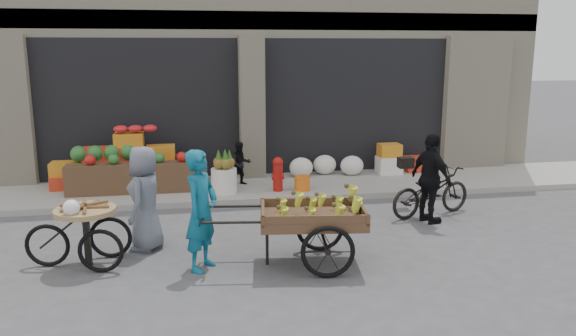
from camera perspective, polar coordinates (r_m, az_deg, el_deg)
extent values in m
plane|color=#424244|center=(8.23, 0.57, -9.33)|extent=(80.00, 80.00, 0.00)
cube|color=gray|center=(12.08, -3.09, -2.02)|extent=(18.00, 2.20, 0.12)
cube|color=beige|center=(15.80, -5.17, 13.86)|extent=(14.00, 6.00, 7.00)
cube|color=gray|center=(12.97, -4.00, 14.71)|extent=(14.00, 0.30, 0.40)
cube|color=black|center=(13.63, -14.64, 6.10)|extent=(4.40, 1.60, 3.10)
cube|color=black|center=(14.15, 5.90, 6.63)|extent=(4.40, 1.60, 3.10)
cube|color=beige|center=(12.83, -3.77, 6.11)|extent=(0.55, 0.80, 3.22)
cube|color=brown|center=(11.81, -15.02, -0.96)|extent=(2.80, 0.45, 0.60)
sphere|color=#1E5923|center=(12.29, -18.20, 1.44)|extent=(0.34, 0.34, 0.34)
cylinder|color=silver|center=(11.46, -6.52, -1.28)|extent=(0.52, 0.52, 0.50)
cylinder|color=#A5140F|center=(11.52, -1.04, -0.97)|extent=(0.20, 0.20, 0.56)
sphere|color=#A5140F|center=(11.45, -1.04, 0.59)|extent=(0.22, 0.22, 0.22)
cylinder|color=orange|center=(11.59, 1.45, -1.55)|extent=(0.32, 0.32, 0.30)
ellipsoid|color=silver|center=(12.90, 3.96, 0.15)|extent=(1.70, 0.60, 0.44)
imported|color=black|center=(12.02, -4.83, 0.45)|extent=(0.51, 0.43, 0.93)
cube|color=brown|center=(7.89, 2.51, -5.18)|extent=(1.56, 1.13, 0.13)
torus|color=black|center=(7.52, 4.07, -8.52)|extent=(0.73, 0.16, 0.73)
torus|color=black|center=(8.48, 3.27, -6.07)|extent=(0.73, 0.16, 0.73)
cylinder|color=black|center=(7.98, -2.14, -7.75)|extent=(0.05, 0.05, 0.60)
imported|color=#0F5A76|center=(7.75, -8.79, -4.28)|extent=(0.66, 0.73, 1.68)
cylinder|color=#9E7F51|center=(8.28, -19.93, -4.12)|extent=(0.92, 0.92, 0.07)
cube|color=black|center=(8.40, -19.73, -6.74)|extent=(0.09, 0.09, 0.80)
torus|color=black|center=(8.10, -18.49, -8.00)|extent=(0.62, 0.13, 0.62)
torus|color=black|center=(8.62, -17.59, -6.74)|extent=(0.62, 0.13, 0.62)
torus|color=black|center=(8.59, -23.25, -7.24)|extent=(0.62, 0.13, 0.62)
imported|color=slate|center=(8.71, -14.31, -3.01)|extent=(0.71, 0.89, 1.59)
imported|color=black|center=(10.54, 14.31, -2.32)|extent=(1.81, 1.07, 0.90)
imported|color=black|center=(10.03, 14.31, -1.03)|extent=(0.64, 1.00, 1.59)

